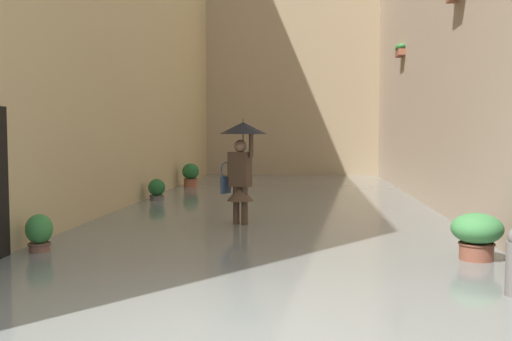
{
  "coord_description": "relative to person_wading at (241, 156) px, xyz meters",
  "views": [
    {
      "loc": [
        -0.7,
        4.51,
        1.83
      ],
      "look_at": [
        0.22,
        -5.43,
        1.18
      ],
      "focal_mm": 39.82,
      "sensor_mm": 36.0,
      "label": 1
    }
  ],
  "objects": [
    {
      "name": "potted_plant_mid_right",
      "position": [
        2.58,
        -3.59,
        -1.05
      ],
      "size": [
        0.43,
        0.43,
        0.69
      ],
      "color": "#66605B",
      "rests_on": "ground_plane"
    },
    {
      "name": "building_facade_far",
      "position": [
        -0.53,
        -13.54,
        3.99
      ],
      "size": [
        10.53,
        1.8,
        10.82
      ],
      "primitive_type": "cube",
      "color": "tan",
      "rests_on": "ground_plane"
    },
    {
      "name": "potted_plant_near_right",
      "position": [
        2.59,
        2.66,
        -1.04
      ],
      "size": [
        0.38,
        0.38,
        0.69
      ],
      "color": "brown",
      "rests_on": "ground_plane"
    },
    {
      "name": "flood_water",
      "position": [
        -0.53,
        -3.4,
        -1.34
      ],
      "size": [
        7.73,
        24.49,
        0.15
      ],
      "primitive_type": "cube",
      "color": "slate",
      "rests_on": "ground_plane"
    },
    {
      "name": "potted_plant_far_right",
      "position": [
        2.48,
        -7.25,
        -0.93
      ],
      "size": [
        0.53,
        0.53,
        0.89
      ],
      "color": "#9E563D",
      "rests_on": "ground_plane"
    },
    {
      "name": "person_wading",
      "position": [
        0.0,
        0.0,
        0.0
      ],
      "size": [
        0.89,
        0.89,
        2.11
      ],
      "color": "black",
      "rests_on": "ground_plane"
    },
    {
      "name": "ground_plane",
      "position": [
        -0.53,
        -3.4,
        -1.42
      ],
      "size": [
        60.0,
        60.0,
        0.0
      ],
      "primitive_type": "plane",
      "color": "slate"
    },
    {
      "name": "potted_plant_near_left",
      "position": [
        -3.47,
        2.64,
        -0.96
      ],
      "size": [
        0.67,
        0.67,
        0.78
      ],
      "color": "brown",
      "rests_on": "ground_plane"
    }
  ]
}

